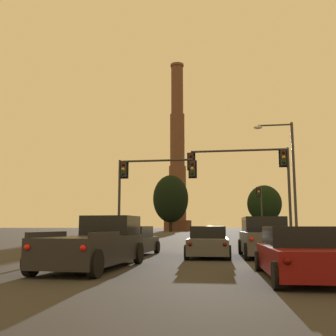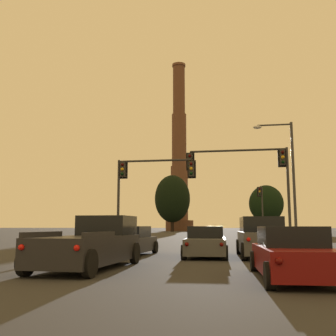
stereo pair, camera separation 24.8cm
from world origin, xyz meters
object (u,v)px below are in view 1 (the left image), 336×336
at_px(sedan_center_lane_front, 208,242).
at_px(traffic_light_overhead_right, 254,171).
at_px(smokestack, 177,163).
at_px(sedan_left_lane_front, 131,242).
at_px(sedan_right_lane_second, 299,254).
at_px(traffic_light_overhead_left, 145,180).
at_px(suv_right_lane_front, 264,238).
at_px(traffic_light_far_right, 260,204).
at_px(pickup_truck_left_lane_second, 97,244).
at_px(street_lamp, 288,170).

height_order(sedan_center_lane_front, traffic_light_overhead_right, traffic_light_overhead_right).
xyz_separation_m(sedan_center_lane_front, smokestack, (-14.33, 95.66, 19.34)).
bearing_deg(sedan_left_lane_front, traffic_light_overhead_right, 51.23).
bearing_deg(sedan_right_lane_second, traffic_light_overhead_left, 114.84).
xyz_separation_m(suv_right_lane_front, smokestack, (-16.90, 95.57, 19.11)).
relative_size(traffic_light_overhead_right, traffic_light_far_right, 1.08).
xyz_separation_m(pickup_truck_left_lane_second, suv_right_lane_front, (6.10, 5.84, 0.09)).
height_order(traffic_light_overhead_right, traffic_light_far_right, traffic_light_overhead_right).
relative_size(sedan_right_lane_second, smokestack, 0.09).
relative_size(street_lamp, smokestack, 0.18).
bearing_deg(smokestack, pickup_truck_left_lane_second, -83.92).
relative_size(sedan_left_lane_front, traffic_light_far_right, 0.75).
bearing_deg(sedan_center_lane_front, pickup_truck_left_lane_second, -123.79).
bearing_deg(smokestack, sedan_center_lane_front, -81.48).
height_order(sedan_right_lane_second, traffic_light_overhead_right, traffic_light_overhead_right).
xyz_separation_m(sedan_left_lane_front, traffic_light_overhead_left, (-0.88, 7.03, 3.93)).
bearing_deg(street_lamp, traffic_light_overhead_left, -162.90).
height_order(sedan_right_lane_second, street_lamp, street_lamp).
bearing_deg(sedan_left_lane_front, suv_right_lane_front, 1.62).
bearing_deg(sedan_center_lane_front, smokestack, 96.28).
height_order(sedan_right_lane_second, traffic_light_far_right, traffic_light_far_right).
bearing_deg(traffic_light_overhead_left, traffic_light_overhead_right, 2.46).
height_order(pickup_truck_left_lane_second, suv_right_lane_front, suv_right_lane_front).
bearing_deg(traffic_light_overhead_left, suv_right_lane_front, -44.50).
height_order(sedan_left_lane_front, traffic_light_overhead_left, traffic_light_overhead_left).
bearing_deg(street_lamp, sedan_center_lane_front, -117.06).
relative_size(sedan_right_lane_second, traffic_light_overhead_right, 0.69).
xyz_separation_m(sedan_right_lane_second, suv_right_lane_front, (-0.33, 7.65, 0.23)).
bearing_deg(traffic_light_overhead_left, traffic_light_far_right, 68.68).
bearing_deg(sedan_center_lane_front, traffic_light_far_right, 79.15).
xyz_separation_m(pickup_truck_left_lane_second, smokestack, (-10.80, 101.41, 19.20)).
bearing_deg(smokestack, street_lamp, -77.06).
height_order(sedan_right_lane_second, traffic_light_overhead_left, traffic_light_overhead_left).
bearing_deg(sedan_right_lane_second, pickup_truck_left_lane_second, 161.86).
height_order(sedan_left_lane_front, traffic_light_far_right, traffic_light_far_right).
xyz_separation_m(suv_right_lane_front, sedan_left_lane_front, (-6.41, 0.14, -0.23)).
bearing_deg(street_lamp, sedan_left_lane_front, -132.05).
height_order(sedan_center_lane_front, traffic_light_far_right, traffic_light_far_right).
height_order(pickup_truck_left_lane_second, street_lamp, street_lamp).
xyz_separation_m(pickup_truck_left_lane_second, sedan_left_lane_front, (-0.31, 5.97, -0.14)).
bearing_deg(traffic_light_far_right, smokestack, 106.61).
xyz_separation_m(traffic_light_overhead_right, traffic_light_far_right, (2.10, 24.02, -0.92)).
relative_size(sedan_right_lane_second, sedan_left_lane_front, 1.00).
distance_m(sedan_left_lane_front, traffic_light_overhead_left, 8.10).
xyz_separation_m(suv_right_lane_front, traffic_light_overhead_right, (0.11, 7.48, 4.20)).
bearing_deg(pickup_truck_left_lane_second, street_lamp, 63.60).
bearing_deg(sedan_center_lane_front, street_lamp, 60.70).
relative_size(pickup_truck_left_lane_second, traffic_light_far_right, 0.87).
bearing_deg(traffic_light_overhead_left, pickup_truck_left_lane_second, -84.77).
bearing_deg(street_lamp, traffic_light_overhead_right, -133.23).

